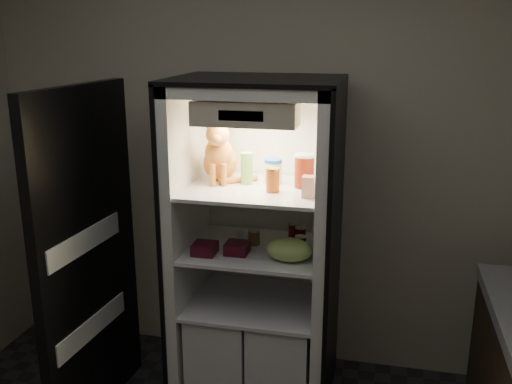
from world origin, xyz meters
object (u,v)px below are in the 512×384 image
parmesan_shaker (247,168)px  grape_bag (289,250)px  salsa_jar (273,180)px  condiment_jar (254,237)px  berry_box_right (237,248)px  tabby_cat (220,156)px  pepper_jar (304,171)px  soda_can_c (300,246)px  cream_carton (309,187)px  mayo_tub (273,171)px  refrigerator (258,267)px  soda_can_b (300,237)px  soda_can_a (294,233)px  berry_box_left (205,249)px

parmesan_shaker → grape_bag: (0.28, -0.20, -0.38)m
salsa_jar → grape_bag: bearing=-34.8°
condiment_jar → berry_box_right: size_ratio=0.74×
tabby_cat → pepper_jar: bearing=-14.9°
soda_can_c → berry_box_right: bearing=-173.7°
cream_carton → grape_bag: 0.36m
mayo_tub → berry_box_right: size_ratio=1.12×
mayo_tub → grape_bag: mayo_tub is taller
refrigerator → cream_carton: size_ratio=17.08×
parmesan_shaker → soda_can_b: (0.31, 0.00, -0.38)m
soda_can_a → soda_can_c: size_ratio=1.02×
grape_bag → berry_box_right: size_ratio=1.98×
soda_can_a → grape_bag: grape_bag is taller
parmesan_shaker → berry_box_left: bearing=-130.0°
salsa_jar → pepper_jar: pepper_jar is taller
soda_can_b → berry_box_left: (-0.49, -0.22, -0.03)m
tabby_cat → berry_box_right: bearing=-64.4°
soda_can_b → tabby_cat: bearing=177.8°
soda_can_b → soda_can_c: bearing=-80.9°
berry_box_left → cream_carton: bearing=3.0°
berry_box_left → soda_can_c: bearing=9.7°
cream_carton → berry_box_left: 0.67m
salsa_jar → soda_can_a: 0.41m
refrigerator → soda_can_c: size_ratio=16.54×
cream_carton → soda_can_a: bearing=113.7°
tabby_cat → pepper_jar: 0.48m
refrigerator → cream_carton: refrigerator is taller
tabby_cat → parmesan_shaker: size_ratio=2.17×
soda_can_a → salsa_jar: bearing=-114.7°
mayo_tub → soda_can_a: size_ratio=1.19×
refrigerator → cream_carton: (0.31, -0.19, 0.55)m
refrigerator → tabby_cat: refrigerator is taller
mayo_tub → pepper_jar: size_ratio=0.75×
soda_can_b → soda_can_c: 0.14m
tabby_cat → berry_box_right: tabby_cat is taller
soda_can_c → grape_bag: (-0.05, -0.07, 0.00)m
refrigerator → berry_box_left: refrigerator is taller
parmesan_shaker → salsa_jar: size_ratio=1.36×
tabby_cat → condiment_jar: 0.49m
condiment_jar → berry_box_left: (-0.23, -0.20, -0.01)m
mayo_tub → soda_can_c: bearing=-42.5°
soda_can_a → grape_bag: size_ratio=0.47×
pepper_jar → soda_can_a: pepper_jar is taller
soda_can_b → condiment_jar: size_ratio=1.26×
soda_can_b → soda_can_a: bearing=127.8°
mayo_tub → berry_box_left: size_ratio=1.11×
pepper_jar → berry_box_left: 0.68m
soda_can_c → pepper_jar: bearing=92.5°
mayo_tub → soda_can_b: (0.16, -0.04, -0.36)m
salsa_jar → cream_carton: bearing=-16.7°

